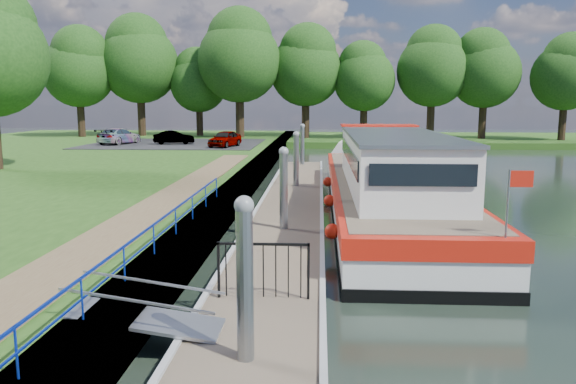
# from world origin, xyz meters

# --- Properties ---
(ground) EXTENTS (160.00, 160.00, 0.00)m
(ground) POSITION_xyz_m (0.00, 0.00, 0.00)
(ground) COLOR black
(ground) RESTS_ON ground
(bank_edge) EXTENTS (1.10, 90.00, 0.78)m
(bank_edge) POSITION_xyz_m (-2.55, 15.00, 0.39)
(bank_edge) COLOR #473D2D
(bank_edge) RESTS_ON ground
(far_bank) EXTENTS (60.00, 18.00, 0.60)m
(far_bank) POSITION_xyz_m (12.00, 52.00, 0.30)
(far_bank) COLOR #214614
(far_bank) RESTS_ON ground
(footpath) EXTENTS (1.60, 40.00, 0.05)m
(footpath) POSITION_xyz_m (-4.40, 8.00, 0.80)
(footpath) COLOR brown
(footpath) RESTS_ON riverbank
(carpark) EXTENTS (14.00, 12.00, 0.06)m
(carpark) POSITION_xyz_m (-11.00, 38.00, 0.81)
(carpark) COLOR black
(carpark) RESTS_ON riverbank
(blue_fence) EXTENTS (0.04, 18.04, 0.72)m
(blue_fence) POSITION_xyz_m (-2.75, 3.00, 1.31)
(blue_fence) COLOR #0C2DBF
(blue_fence) RESTS_ON riverbank
(pontoon) EXTENTS (2.50, 30.00, 0.56)m
(pontoon) POSITION_xyz_m (0.00, 13.00, 0.18)
(pontoon) COLOR brown
(pontoon) RESTS_ON ground
(mooring_piles) EXTENTS (0.30, 27.30, 3.55)m
(mooring_piles) POSITION_xyz_m (0.00, 13.00, 1.28)
(mooring_piles) COLOR gray
(mooring_piles) RESTS_ON ground
(gangway) EXTENTS (2.58, 1.00, 0.92)m
(gangway) POSITION_xyz_m (-1.85, 0.50, 0.63)
(gangway) COLOR #A5A8AD
(gangway) RESTS_ON ground
(gate_panel) EXTENTS (1.85, 0.05, 1.15)m
(gate_panel) POSITION_xyz_m (-0.00, 2.20, 1.15)
(gate_panel) COLOR black
(gate_panel) RESTS_ON ground
(barge) EXTENTS (4.36, 21.15, 4.78)m
(barge) POSITION_xyz_m (3.60, 13.53, 1.09)
(barge) COLOR black
(barge) RESTS_ON ground
(horizon_trees) EXTENTS (54.38, 10.03, 12.87)m
(horizon_trees) POSITION_xyz_m (-1.61, 48.68, 7.95)
(horizon_trees) COLOR #332316
(horizon_trees) RESTS_ON ground
(car_a) EXTENTS (2.43, 3.98, 1.27)m
(car_a) POSITION_xyz_m (-6.27, 34.70, 1.47)
(car_a) COLOR #999999
(car_a) RESTS_ON carpark
(car_b) EXTENTS (3.50, 1.85, 1.10)m
(car_b) POSITION_xyz_m (-10.93, 37.15, 1.38)
(car_b) COLOR #999999
(car_b) RESTS_ON carpark
(car_c) EXTENTS (2.92, 4.79, 1.30)m
(car_c) POSITION_xyz_m (-15.53, 37.15, 1.48)
(car_c) COLOR #999999
(car_c) RESTS_ON carpark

